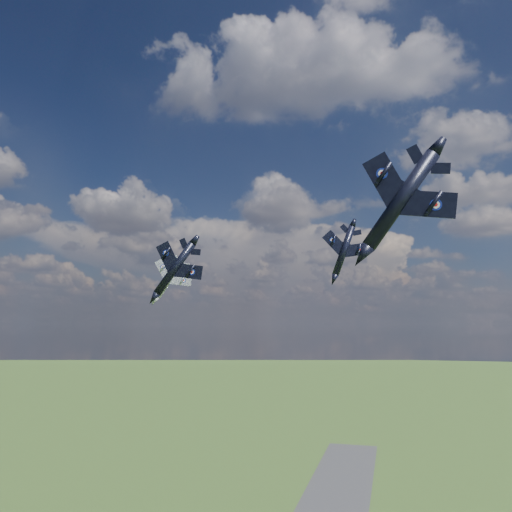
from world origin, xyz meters
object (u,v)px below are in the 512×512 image
(jet_right_navy, at_px, (401,200))
(jet_high_navy, at_px, (344,251))
(jet_left_silver, at_px, (170,278))
(jet_lead_navy, at_px, (175,268))

(jet_right_navy, bearing_deg, jet_high_navy, 104.30)
(jet_right_navy, distance_m, jet_left_silver, 60.36)
(jet_right_navy, xyz_separation_m, jet_high_navy, (-9.62, 45.25, 1.89))
(jet_left_silver, bearing_deg, jet_high_navy, -13.93)
(jet_right_navy, relative_size, jet_high_navy, 1.11)
(jet_high_navy, bearing_deg, jet_lead_navy, -156.67)
(jet_right_navy, height_order, jet_high_navy, jet_high_navy)
(jet_lead_navy, distance_m, jet_right_navy, 45.32)
(jet_high_navy, height_order, jet_left_silver, jet_high_navy)
(jet_lead_navy, height_order, jet_high_navy, jet_high_navy)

